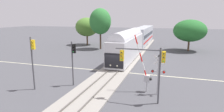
# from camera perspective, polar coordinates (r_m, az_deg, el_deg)

# --- Properties ---
(ground_plane) EXTENTS (220.00, 220.00, 0.00)m
(ground_plane) POSITION_cam_1_polar(r_m,az_deg,el_deg) (27.40, 0.74, -4.74)
(ground_plane) COLOR #47474C
(road_centre_stripe) EXTENTS (44.00, 0.20, 0.01)m
(road_centre_stripe) POSITION_cam_1_polar(r_m,az_deg,el_deg) (27.40, 0.74, -4.73)
(road_centre_stripe) COLOR beige
(road_centre_stripe) RESTS_ON ground
(railway_track) EXTENTS (4.40, 80.00, 0.32)m
(railway_track) POSITION_cam_1_polar(r_m,az_deg,el_deg) (27.37, 0.74, -4.55)
(railway_track) COLOR gray
(railway_track) RESTS_ON ground
(commuter_train) EXTENTS (3.04, 40.91, 5.16)m
(commuter_train) POSITION_cam_1_polar(r_m,az_deg,el_deg) (44.65, 7.63, 5.24)
(commuter_train) COLOR silver
(commuter_train) RESTS_ON railway_track
(crossing_gate_near) EXTENTS (1.97, 0.40, 6.00)m
(crossing_gate_near) POSITION_cam_1_polar(r_m,az_deg,el_deg) (20.05, 10.22, -5.39)
(crossing_gate_near) COLOR #B7B7BC
(crossing_gate_near) RESTS_ON ground
(crossing_signal_mast) EXTENTS (1.36, 0.44, 4.16)m
(crossing_signal_mast) POSITION_cam_1_polar(r_m,az_deg,el_deg) (19.43, 13.81, -4.26)
(crossing_signal_mast) COLOR #B2B2B7
(crossing_signal_mast) RESTS_ON ground
(traffic_signal_near_left) EXTENTS (0.53, 0.38, 5.75)m
(traffic_signal_near_left) POSITION_cam_1_polar(r_m,az_deg,el_deg) (21.52, -22.84, 0.29)
(traffic_signal_near_left) COLOR #4C4C51
(traffic_signal_near_left) RESTS_ON ground
(traffic_signal_near_right) EXTENTS (4.50, 0.38, 5.18)m
(traffic_signal_near_right) POSITION_cam_1_polar(r_m,az_deg,el_deg) (17.10, 10.37, -1.59)
(traffic_signal_near_right) COLOR #4C4C51
(traffic_signal_near_right) RESTS_ON ground
(traffic_signal_median) EXTENTS (0.53, 0.38, 5.12)m
(traffic_signal_median) POSITION_cam_1_polar(r_m,az_deg,el_deg) (21.59, -11.64, -0.11)
(traffic_signal_median) COLOR #4C4C51
(traffic_signal_median) RESTS_ON ground
(oak_behind_train) EXTENTS (5.19, 5.19, 9.79)m
(oak_behind_train) POSITION_cam_1_polar(r_m,az_deg,el_deg) (45.95, -3.57, 10.39)
(oak_behind_train) COLOR #4C3828
(oak_behind_train) RESTS_ON ground
(oak_far_right) EXTENTS (7.32, 7.32, 7.19)m
(oak_far_right) POSITION_cam_1_polar(r_m,az_deg,el_deg) (46.86, 22.44, 7.09)
(oak_far_right) COLOR brown
(oak_far_right) RESTS_ON ground
(pine_left_background) EXTENTS (6.30, 6.30, 7.58)m
(pine_left_background) POSITION_cam_1_polar(r_m,az_deg,el_deg) (53.41, -7.58, 8.67)
(pine_left_background) COLOR brown
(pine_left_background) RESTS_ON ground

